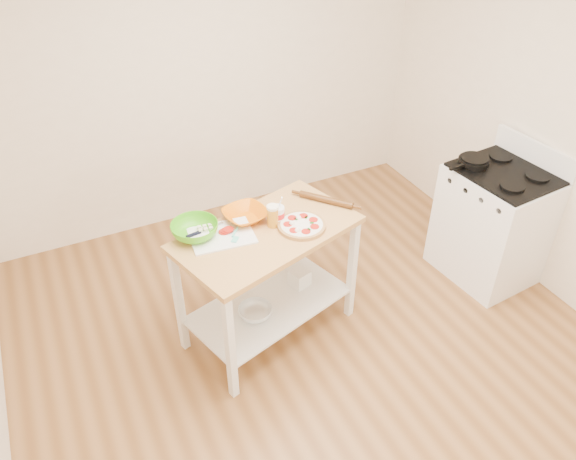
% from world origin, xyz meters
% --- Properties ---
extents(room_shell, '(4.04, 4.54, 2.74)m').
position_xyz_m(room_shell, '(0.00, 0.00, 1.35)').
color(room_shell, '#966437').
rests_on(room_shell, ground).
extents(prep_island, '(1.33, 0.96, 0.90)m').
position_xyz_m(prep_island, '(-0.19, 0.54, 0.65)').
color(prep_island, tan).
rests_on(prep_island, ground).
extents(gas_stove, '(0.68, 0.78, 1.11)m').
position_xyz_m(gas_stove, '(1.68, 0.38, 0.47)').
color(gas_stove, white).
rests_on(gas_stove, ground).
extents(skillet, '(0.37, 0.23, 0.03)m').
position_xyz_m(skillet, '(1.53, 0.58, 0.97)').
color(skillet, black).
rests_on(skillet, gas_stove).
extents(pizza, '(0.32, 0.32, 0.05)m').
position_xyz_m(pizza, '(0.02, 0.48, 0.92)').
color(pizza, tan).
rests_on(pizza, prep_island).
extents(cutting_board, '(0.43, 0.34, 0.04)m').
position_xyz_m(cutting_board, '(-0.48, 0.62, 0.91)').
color(cutting_board, white).
rests_on(cutting_board, prep_island).
extents(spatula, '(0.10, 0.15, 0.01)m').
position_xyz_m(spatula, '(-0.41, 0.56, 0.92)').
color(spatula, '#58D9C1').
rests_on(spatula, cutting_board).
extents(knife, '(0.27, 0.08, 0.01)m').
position_xyz_m(knife, '(-0.59, 0.70, 0.92)').
color(knife, silver).
rests_on(knife, cutting_board).
extents(orange_bowl, '(0.32, 0.32, 0.07)m').
position_xyz_m(orange_bowl, '(-0.27, 0.72, 0.93)').
color(orange_bowl, orange).
rests_on(orange_bowl, prep_island).
extents(green_bowl, '(0.32, 0.32, 0.09)m').
position_xyz_m(green_bowl, '(-0.63, 0.69, 0.95)').
color(green_bowl, '#46B313').
rests_on(green_bowl, prep_island).
extents(beer_pint, '(0.08, 0.08, 0.15)m').
position_xyz_m(beer_pint, '(-0.14, 0.58, 0.98)').
color(beer_pint, '#C4811D').
rests_on(beer_pint, prep_island).
extents(yogurt_tub, '(0.09, 0.09, 0.20)m').
position_xyz_m(yogurt_tub, '(-0.09, 0.61, 0.96)').
color(yogurt_tub, white).
rests_on(yogurt_tub, prep_island).
extents(rolling_pin, '(0.28, 0.33, 0.05)m').
position_xyz_m(rolling_pin, '(0.31, 0.66, 0.92)').
color(rolling_pin, '#5A3414').
rests_on(rolling_pin, prep_island).
extents(shelf_glass_bowl, '(0.33, 0.33, 0.07)m').
position_xyz_m(shelf_glass_bowl, '(-0.33, 0.47, 0.30)').
color(shelf_glass_bowl, silver).
rests_on(shelf_glass_bowl, prep_island).
extents(shelf_bin, '(0.16, 0.16, 0.13)m').
position_xyz_m(shelf_bin, '(0.09, 0.63, 0.32)').
color(shelf_bin, white).
rests_on(shelf_bin, prep_island).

